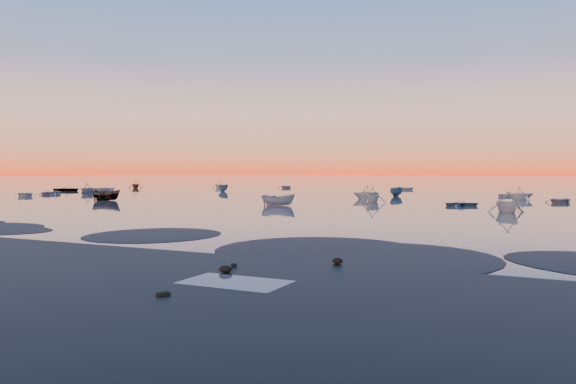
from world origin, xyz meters
The scene contains 6 objects.
ground centered at (0.00, 100.00, 0.00)m, with size 600.00×600.00×0.00m, color #635853.
mud_lobes centered at (0.00, -1.00, 0.01)m, with size 140.00×6.00×0.07m, color black, non-canonical shape.
moored_fleet centered at (0.00, 53.00, 0.00)m, with size 124.00×58.00×1.20m, color #BBBCB7, non-canonical shape.
boat_near_left centered at (-41.40, 31.40, 0.00)m, with size 4.26×1.78×1.07m, color #BBBCB7.
boat_near_center centered at (-0.11, 28.71, 0.00)m, with size 3.57×1.51×1.24m, color slate.
boat_near_right centered at (7.22, 38.14, 0.00)m, with size 3.80×1.71×1.33m, color #BBBCB7.
Camera 1 is at (26.16, -23.63, 3.72)m, focal length 35.00 mm.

